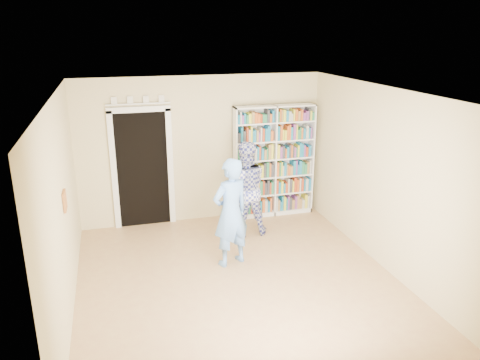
% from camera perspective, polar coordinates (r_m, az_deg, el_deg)
% --- Properties ---
extents(floor, '(5.00, 5.00, 0.00)m').
position_cam_1_polar(floor, '(6.90, -0.19, -12.28)').
color(floor, '#AB7852').
rests_on(floor, ground).
extents(ceiling, '(5.00, 5.00, 0.00)m').
position_cam_1_polar(ceiling, '(6.01, -0.22, 10.54)').
color(ceiling, white).
rests_on(ceiling, wall_back).
extents(wall_back, '(4.50, 0.00, 4.50)m').
position_cam_1_polar(wall_back, '(8.66, -4.65, 3.71)').
color(wall_back, beige).
rests_on(wall_back, floor).
extents(wall_left, '(0.00, 5.00, 5.00)m').
position_cam_1_polar(wall_left, '(6.16, -20.85, -3.47)').
color(wall_left, beige).
rests_on(wall_left, floor).
extents(wall_right, '(0.00, 5.00, 5.00)m').
position_cam_1_polar(wall_right, '(7.23, 17.24, 0.03)').
color(wall_right, beige).
rests_on(wall_right, floor).
extents(bookshelf, '(1.55, 0.29, 2.14)m').
position_cam_1_polar(bookshelf, '(8.93, 4.12, 2.37)').
color(bookshelf, white).
rests_on(bookshelf, floor).
extents(doorway, '(1.10, 0.08, 2.43)m').
position_cam_1_polar(doorway, '(8.55, -11.84, 2.00)').
color(doorway, black).
rests_on(doorway, floor).
extents(wall_art, '(0.03, 0.25, 0.25)m').
position_cam_1_polar(wall_art, '(6.33, -20.59, -2.39)').
color(wall_art, brown).
rests_on(wall_art, wall_left).
extents(man_blue, '(0.72, 0.60, 1.69)m').
position_cam_1_polar(man_blue, '(7.04, -1.15, -3.99)').
color(man_blue, '#699DE9').
rests_on(man_blue, floor).
extents(man_plaid, '(0.85, 0.68, 1.67)m').
position_cam_1_polar(man_plaid, '(8.09, 0.57, -1.07)').
color(man_plaid, '#313898').
rests_on(man_plaid, floor).
extents(paper_sheet, '(0.18, 0.04, 0.26)m').
position_cam_1_polar(paper_sheet, '(7.95, 1.63, -1.08)').
color(paper_sheet, white).
rests_on(paper_sheet, man_plaid).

